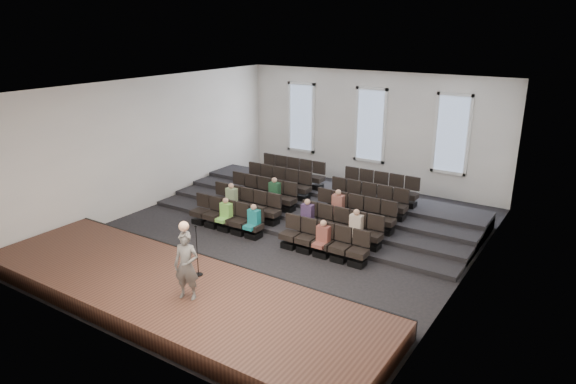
# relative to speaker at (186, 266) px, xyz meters

# --- Properties ---
(ground) EXTENTS (14.00, 14.00, 0.00)m
(ground) POSITION_rel_speaker_xyz_m (-0.84, 5.36, -1.36)
(ground) COLOR black
(ground) RESTS_ON ground
(ceiling) EXTENTS (12.00, 14.00, 0.02)m
(ceiling) POSITION_rel_speaker_xyz_m (-0.84, 5.36, 3.65)
(ceiling) COLOR white
(ceiling) RESTS_ON ground
(wall_back) EXTENTS (12.00, 0.04, 5.00)m
(wall_back) POSITION_rel_speaker_xyz_m (-0.84, 12.38, 1.14)
(wall_back) COLOR white
(wall_back) RESTS_ON ground
(wall_front) EXTENTS (12.00, 0.04, 5.00)m
(wall_front) POSITION_rel_speaker_xyz_m (-0.84, -1.66, 1.14)
(wall_front) COLOR white
(wall_front) RESTS_ON ground
(wall_left) EXTENTS (0.04, 14.00, 5.00)m
(wall_left) POSITION_rel_speaker_xyz_m (-6.86, 5.36, 1.14)
(wall_left) COLOR white
(wall_left) RESTS_ON ground
(wall_right) EXTENTS (0.04, 14.00, 5.00)m
(wall_right) POSITION_rel_speaker_xyz_m (5.18, 5.36, 1.14)
(wall_right) COLOR white
(wall_right) RESTS_ON ground
(stage) EXTENTS (11.80, 3.60, 0.50)m
(stage) POSITION_rel_speaker_xyz_m (-0.84, 0.26, -1.11)
(stage) COLOR #4D2E21
(stage) RESTS_ON ground
(stage_lip) EXTENTS (11.80, 0.06, 0.52)m
(stage_lip) POSITION_rel_speaker_xyz_m (-0.84, 2.03, -1.11)
(stage_lip) COLOR black
(stage_lip) RESTS_ON ground
(risers) EXTENTS (11.80, 4.80, 0.60)m
(risers) POSITION_rel_speaker_xyz_m (-0.84, 8.53, -1.17)
(risers) COLOR black
(risers) RESTS_ON ground
(seating_rows) EXTENTS (6.80, 4.70, 1.67)m
(seating_rows) POSITION_rel_speaker_xyz_m (-0.84, 6.90, -0.68)
(seating_rows) COLOR black
(seating_rows) RESTS_ON ground
(windows) EXTENTS (8.44, 0.10, 3.24)m
(windows) POSITION_rel_speaker_xyz_m (-0.84, 12.31, 1.34)
(windows) COLOR white
(windows) RESTS_ON wall_back
(audience) EXTENTS (5.45, 2.64, 1.10)m
(audience) POSITION_rel_speaker_xyz_m (-0.84, 5.68, -0.55)
(audience) COLOR #84DB57
(audience) RESTS_ON seating_rows
(speaker) EXTENTS (0.73, 0.59, 1.73)m
(speaker) POSITION_rel_speaker_xyz_m (0.00, 0.00, 0.00)
(speaker) COLOR #5B5956
(speaker) RESTS_ON stage
(mic_stand) EXTENTS (0.24, 0.24, 1.43)m
(mic_stand) POSITION_rel_speaker_xyz_m (-0.61, 1.02, -0.44)
(mic_stand) COLOR black
(mic_stand) RESTS_ON stage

